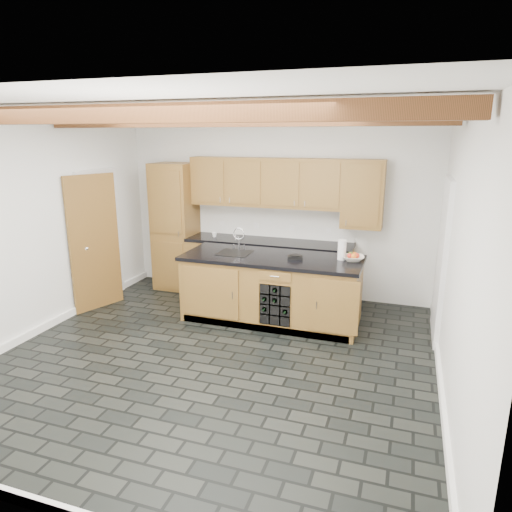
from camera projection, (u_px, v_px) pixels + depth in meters
The scene contains 10 objects.
ground at pixel (215, 357), 5.38m from camera, with size 5.00×5.00×0.00m, color black.
room_shell at pixel (223, 222), 5.50m from camera, with size 5.01×5.00×5.00m.
back_cabinetry at pixel (248, 236), 7.29m from camera, with size 3.65×0.62×2.20m.
island at pixel (272, 289), 6.34m from camera, with size 2.48×0.96×0.93m.
faucet at pixel (235, 250), 6.43m from camera, with size 0.45×0.40×0.34m.
kitchen_scale at pixel (295, 257), 6.08m from camera, with size 0.22×0.16×0.06m.
fruit_bowl at pixel (353, 258), 6.00m from camera, with size 0.29×0.29×0.07m, color silver.
fruit_cluster at pixel (353, 255), 5.99m from camera, with size 0.16×0.17×0.07m.
paper_towel at pixel (342, 250), 6.04m from camera, with size 0.11×0.11×0.27m, color white.
mug at pixel (214, 235), 7.41m from camera, with size 0.09×0.09×0.08m, color white.
Camera 1 is at (2.01, -4.48, 2.53)m, focal length 32.00 mm.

